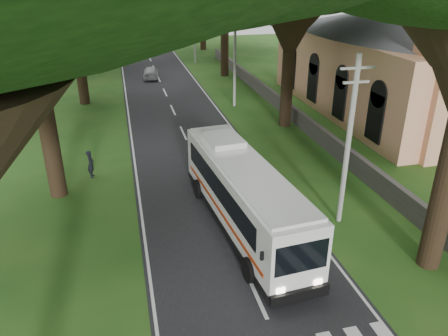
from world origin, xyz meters
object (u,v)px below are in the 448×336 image
Objects in this scene: distant_car_b at (126,49)px; pedestrian at (91,164)px; church at (395,53)px; coach_bus at (243,193)px; pole_far at (194,29)px; pole_near at (349,140)px; distant_car_a at (151,72)px; distant_car_c at (159,39)px; pole_mid at (235,58)px.

distant_car_b is 41.37m from pedestrian.
church is 2.11× the size of coach_bus.
pole_near is at bearing -90.00° from pole_far.
pedestrian is (-5.52, -24.59, 0.11)m from distant_car_a.
distant_car_a is at bearing 87.50° from coach_bus.
church reaches higher than distant_car_c.
church is at bearing 143.69° from distant_car_a.
pole_mid is at bearing 95.48° from distant_car_c.
coach_bus reaches higher than distant_car_a.
coach_bus is at bearing -138.72° from church.
pole_mid reaches higher than coach_bus.
pole_far is 4.87× the size of pedestrian.
church reaches higher than distant_car_b.
church is at bearing -70.41° from pedestrian.
pole_mid is 30.53m from distant_car_b.
pole_near is at bearing -128.50° from church.
pedestrian is at bearing -134.30° from pole_mid.
distant_car_a is (-6.30, 32.47, -3.47)m from pole_near.
pedestrian is at bearing -162.42° from church.
pole_mid is at bearing 160.19° from church.
coach_bus reaches higher than distant_car_b.
pole_mid is 4.87× the size of pedestrian.
distant_car_a is at bearing 137.80° from church.
pole_near is 4.87× the size of pedestrian.
distant_car_c is at bearing 94.59° from pole_mid.
pole_near is 1.98× the size of distant_car_b.
pole_far is 34.39m from pedestrian.
coach_bus is (-4.71, -19.44, -2.41)m from pole_mid.
church is at bearing 51.50° from pole_near.
pole_far is 1.79× the size of distant_car_c.
distant_car_a is at bearing 83.23° from distant_car_c.
pole_far is 0.70× the size of coach_bus.
pole_near reaches higher than distant_car_a.
coach_bus is at bearing 89.15° from distant_car_c.
pole_near and pole_mid have the same top height.
distant_car_b is at bearing 106.27° from pole_mid.
pedestrian is at bearing 80.71° from distant_car_c.
pole_far is 39.79m from coach_bus.
pole_near reaches higher than distant_car_c.
distant_car_a is 2.42× the size of pedestrian.
distant_car_b is (-8.50, 29.12, -3.48)m from pole_mid.
distant_car_a is 25.20m from pedestrian.
pedestrian is (-24.19, -7.66, -4.09)m from church.
pedestrian is at bearing 128.84° from coach_bus.
pole_near is 14.60m from pedestrian.
pole_mid is (-12.36, 4.45, -0.73)m from church.
pole_far is at bearing 90.00° from pole_near.
distant_car_a is 24.89m from distant_car_c.
pedestrian is (-3.32, -41.24, 0.12)m from distant_car_b.
pole_near is at bearing -90.00° from pole_mid.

